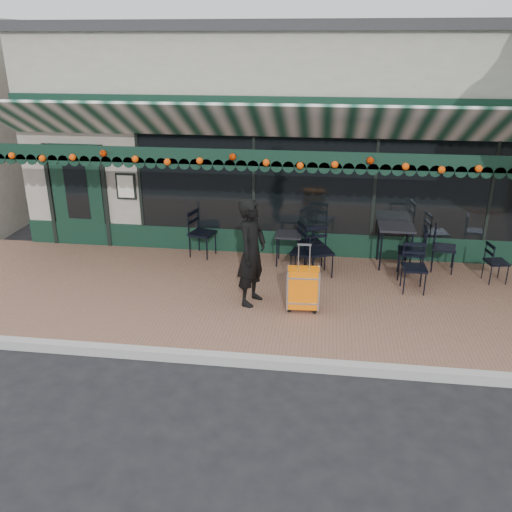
# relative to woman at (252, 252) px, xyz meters

# --- Properties ---
(ground) EXTENTS (80.00, 80.00, 0.00)m
(ground) POSITION_rel_woman_xyz_m (0.72, -1.63, -1.06)
(ground) COLOR black
(ground) RESTS_ON ground
(sidewalk) EXTENTS (18.00, 4.00, 0.15)m
(sidewalk) POSITION_rel_woman_xyz_m (0.72, 0.37, -0.99)
(sidewalk) COLOR brown
(sidewalk) RESTS_ON ground
(curb) EXTENTS (18.00, 0.16, 0.15)m
(curb) POSITION_rel_woman_xyz_m (0.72, -1.71, -0.99)
(curb) COLOR #9E9E99
(curb) RESTS_ON ground
(restaurant_building) EXTENTS (12.00, 9.60, 4.50)m
(restaurant_building) POSITION_rel_woman_xyz_m (0.72, 6.20, 1.21)
(restaurant_building) COLOR gray
(restaurant_building) RESTS_ON ground
(woman) EXTENTS (0.62, 0.77, 1.83)m
(woman) POSITION_rel_woman_xyz_m (0.00, 0.00, 0.00)
(woman) COLOR black
(woman) RESTS_ON sidewalk
(suitcase) EXTENTS (0.52, 0.31, 1.16)m
(suitcase) POSITION_rel_woman_xyz_m (0.88, -0.18, -0.52)
(suitcase) COLOR orange
(suitcase) RESTS_ON sidewalk
(cafe_table_a) EXTENTS (0.68, 0.68, 0.84)m
(cafe_table_a) POSITION_rel_woman_xyz_m (2.56, 1.98, -0.16)
(cafe_table_a) COLOR black
(cafe_table_a) RESTS_ON sidewalk
(cafe_table_b) EXTENTS (0.51, 0.51, 0.63)m
(cafe_table_b) POSITION_rel_woman_xyz_m (0.48, 1.83, -0.35)
(cafe_table_b) COLOR black
(cafe_table_b) RESTS_ON sidewalk
(chair_a_left) EXTENTS (0.55, 0.55, 1.01)m
(chair_a_left) POSITION_rel_woman_xyz_m (2.81, 1.44, -0.41)
(chair_a_left) COLOR black
(chair_a_left) RESTS_ON sidewalk
(chair_a_right) EXTENTS (0.53, 0.53, 0.91)m
(chair_a_right) POSITION_rel_woman_xyz_m (3.48, 1.88, -0.46)
(chair_a_right) COLOR black
(chair_a_right) RESTS_ON sidewalk
(chair_a_front) EXTENTS (0.44, 0.44, 0.87)m
(chair_a_front) POSITION_rel_woman_xyz_m (2.78, 0.83, -0.48)
(chair_a_front) COLOR black
(chair_a_front) RESTS_ON sidewalk
(chair_a_extra) EXTENTS (0.45, 0.45, 0.76)m
(chair_a_extra) POSITION_rel_woman_xyz_m (4.35, 1.44, -0.53)
(chair_a_extra) COLOR black
(chair_a_extra) RESTS_ON sidewalk
(chair_b_left) EXTENTS (0.49, 0.49, 0.84)m
(chair_b_left) POSITION_rel_woman_xyz_m (0.78, 1.37, -0.49)
(chair_b_left) COLOR black
(chair_b_left) RESTS_ON sidewalk
(chair_b_right) EXTENTS (0.59, 0.59, 0.89)m
(chair_b_right) POSITION_rel_woman_xyz_m (0.91, 1.86, -0.47)
(chair_b_right) COLOR black
(chair_b_right) RESTS_ON sidewalk
(chair_b_front) EXTENTS (0.61, 0.61, 0.94)m
(chair_b_front) POSITION_rel_woman_xyz_m (1.11, 1.31, -0.44)
(chair_b_front) COLOR black
(chair_b_front) RESTS_ON sidewalk
(chair_solo) EXTENTS (0.59, 0.59, 0.96)m
(chair_solo) POSITION_rel_woman_xyz_m (-1.32, 2.02, -0.43)
(chair_solo) COLOR black
(chair_solo) RESTS_ON sidewalk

